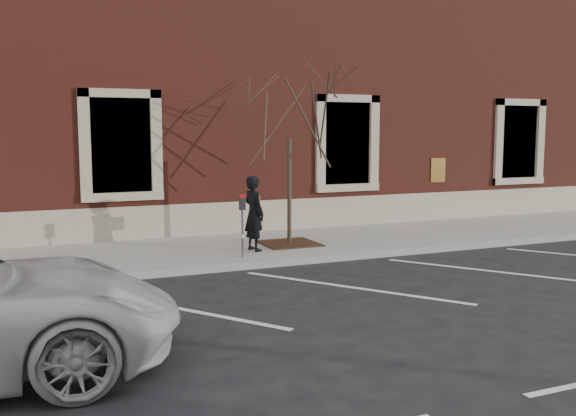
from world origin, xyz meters
name	(u,v)px	position (x,y,z in m)	size (l,w,h in m)	color
ground	(300,264)	(0.00, 0.00, 0.00)	(120.00, 120.00, 0.00)	#28282B
sidewalk_near	(268,246)	(0.00, 1.75, 0.07)	(40.00, 3.50, 0.15)	#A09D96
curb_near	(301,261)	(0.00, -0.05, 0.07)	(40.00, 0.12, 0.15)	#9E9E99
parking_stripes	(351,287)	(0.00, -2.20, 0.00)	(28.00, 4.40, 0.01)	silver
building_civic	(196,90)	(0.00, 7.74, 4.00)	(40.00, 8.62, 8.00)	maroon
man	(254,213)	(-0.62, 1.03, 0.96)	(0.59, 0.39, 1.63)	black
parking_meter	(242,214)	(-1.09, 0.43, 1.05)	(0.12, 0.09, 1.30)	#595B60
tree_grate	(289,243)	(0.40, 1.46, 0.17)	(1.24, 1.24, 0.03)	#3E2713
sapling	(289,110)	(0.40, 1.46, 3.21)	(2.62, 2.62, 4.37)	#443629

